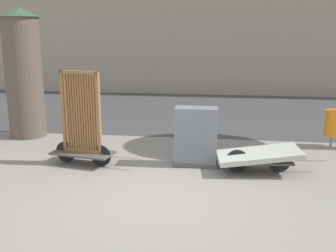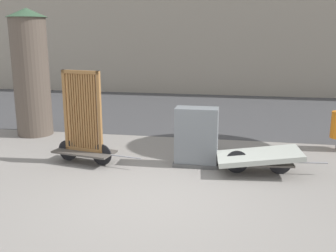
{
  "view_description": "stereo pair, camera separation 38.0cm",
  "coord_description": "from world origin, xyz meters",
  "px_view_note": "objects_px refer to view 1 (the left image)",
  "views": [
    {
      "loc": [
        1.04,
        -6.23,
        2.78
      ],
      "look_at": [
        0.0,
        1.54,
        0.91
      ],
      "focal_mm": 42.0,
      "sensor_mm": 36.0,
      "label": 1
    },
    {
      "loc": [
        1.42,
        -6.17,
        2.78
      ],
      "look_at": [
        0.0,
        1.54,
        0.91
      ],
      "focal_mm": 42.0,
      "sensor_mm": 36.0,
      "label": 2
    }
  ],
  "objects_px": {
    "bike_cart_with_mattress": "(259,156)",
    "advertising_column": "(24,73)",
    "bike_cart_with_bedframe": "(82,130)",
    "utility_cabinet": "(196,139)",
    "trash_bin": "(333,123)"
  },
  "relations": [
    {
      "from": "utility_cabinet",
      "to": "trash_bin",
      "type": "xyz_separation_m",
      "value": [
        3.25,
        1.83,
        0.01
      ]
    },
    {
      "from": "trash_bin",
      "to": "advertising_column",
      "type": "xyz_separation_m",
      "value": [
        -7.97,
        -0.0,
        1.13
      ]
    },
    {
      "from": "trash_bin",
      "to": "advertising_column",
      "type": "relative_size",
      "value": 0.27
    },
    {
      "from": "utility_cabinet",
      "to": "advertising_column",
      "type": "height_order",
      "value": "advertising_column"
    },
    {
      "from": "bike_cart_with_bedframe",
      "to": "trash_bin",
      "type": "distance_m",
      "value": 6.04
    },
    {
      "from": "bike_cart_with_bedframe",
      "to": "bike_cart_with_mattress",
      "type": "bearing_deg",
      "value": 10.78
    },
    {
      "from": "bike_cart_with_bedframe",
      "to": "bike_cart_with_mattress",
      "type": "relative_size",
      "value": 0.92
    },
    {
      "from": "bike_cart_with_bedframe",
      "to": "bike_cart_with_mattress",
      "type": "height_order",
      "value": "bike_cart_with_bedframe"
    },
    {
      "from": "advertising_column",
      "to": "utility_cabinet",
      "type": "bearing_deg",
      "value": -21.21
    },
    {
      "from": "bike_cart_with_mattress",
      "to": "advertising_column",
      "type": "xyz_separation_m",
      "value": [
        -6.01,
        2.1,
        1.39
      ]
    },
    {
      "from": "trash_bin",
      "to": "advertising_column",
      "type": "bearing_deg",
      "value": -180.0
    },
    {
      "from": "bike_cart_with_bedframe",
      "to": "bike_cart_with_mattress",
      "type": "xyz_separation_m",
      "value": [
        3.7,
        0.0,
        -0.41
      ]
    },
    {
      "from": "bike_cart_with_mattress",
      "to": "trash_bin",
      "type": "xyz_separation_m",
      "value": [
        1.96,
        2.1,
        0.26
      ]
    },
    {
      "from": "bike_cart_with_bedframe",
      "to": "utility_cabinet",
      "type": "height_order",
      "value": "bike_cart_with_bedframe"
    },
    {
      "from": "utility_cabinet",
      "to": "bike_cart_with_bedframe",
      "type": "bearing_deg",
      "value": -173.62
    }
  ]
}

